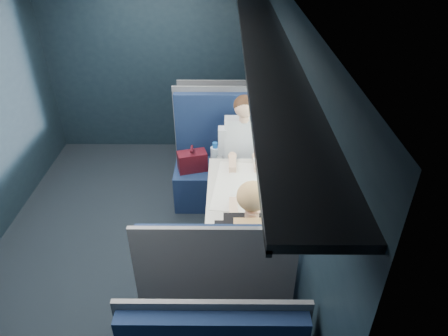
{
  "coord_description": "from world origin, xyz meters",
  "views": [
    {
      "loc": [
        0.92,
        -2.92,
        2.83
      ],
      "look_at": [
        0.9,
        0.0,
        0.95
      ],
      "focal_mm": 32.0,
      "sensor_mm": 36.0,
      "label": 1
    }
  ],
  "objects_px": {
    "laptop": "(275,176)",
    "cup": "(257,163)",
    "seat_row_front": "(221,129)",
    "man": "(243,151)",
    "table": "(239,194)",
    "woman": "(250,244)",
    "seat_bay_near": "(219,166)",
    "seat_bay_far": "(217,289)",
    "bottle_small": "(269,158)"
  },
  "relations": [
    {
      "from": "laptop",
      "to": "cup",
      "type": "relative_size",
      "value": 3.46
    },
    {
      "from": "seat_row_front",
      "to": "man",
      "type": "distance_m",
      "value": 1.17
    },
    {
      "from": "table",
      "to": "woman",
      "type": "distance_m",
      "value": 0.71
    },
    {
      "from": "man",
      "to": "laptop",
      "type": "relative_size",
      "value": 4.03
    },
    {
      "from": "table",
      "to": "seat_bay_near",
      "type": "xyz_separation_m",
      "value": [
        -0.19,
        0.87,
        -0.24
      ]
    },
    {
      "from": "table",
      "to": "cup",
      "type": "distance_m",
      "value": 0.41
    },
    {
      "from": "seat_bay_far",
      "to": "man",
      "type": "bearing_deg",
      "value": 80.97
    },
    {
      "from": "seat_bay_near",
      "to": "man",
      "type": "height_order",
      "value": "man"
    },
    {
      "from": "seat_row_front",
      "to": "man",
      "type": "bearing_deg",
      "value": -77.17
    },
    {
      "from": "seat_bay_near",
      "to": "cup",
      "type": "bearing_deg",
      "value": -54.15
    },
    {
      "from": "woman",
      "to": "cup",
      "type": "relative_size",
      "value": 13.96
    },
    {
      "from": "seat_bay_far",
      "to": "bottle_small",
      "type": "xyz_separation_m",
      "value": [
        0.48,
        1.22,
        0.43
      ]
    },
    {
      "from": "table",
      "to": "bottle_small",
      "type": "xyz_separation_m",
      "value": [
        0.3,
        0.34,
        0.18
      ]
    },
    {
      "from": "seat_bay_near",
      "to": "bottle_small",
      "type": "height_order",
      "value": "seat_bay_near"
    },
    {
      "from": "man",
      "to": "laptop",
      "type": "bearing_deg",
      "value": -65.88
    },
    {
      "from": "woman",
      "to": "laptop",
      "type": "xyz_separation_m",
      "value": [
        0.26,
        0.81,
        0.07
      ]
    },
    {
      "from": "seat_bay_near",
      "to": "woman",
      "type": "relative_size",
      "value": 0.95
    },
    {
      "from": "seat_bay_far",
      "to": "seat_row_front",
      "type": "relative_size",
      "value": 1.09
    },
    {
      "from": "table",
      "to": "seat_row_front",
      "type": "xyz_separation_m",
      "value": [
        -0.18,
        1.8,
        -0.25
      ]
    },
    {
      "from": "laptop",
      "to": "man",
      "type": "bearing_deg",
      "value": 114.12
    },
    {
      "from": "table",
      "to": "seat_bay_near",
      "type": "distance_m",
      "value": 0.92
    },
    {
      "from": "man",
      "to": "bottle_small",
      "type": "xyz_separation_m",
      "value": [
        0.23,
        -0.36,
        0.13
      ]
    },
    {
      "from": "seat_row_front",
      "to": "seat_bay_near",
      "type": "bearing_deg",
      "value": -90.62
    },
    {
      "from": "man",
      "to": "table",
      "type": "bearing_deg",
      "value": -95.52
    },
    {
      "from": "seat_bay_far",
      "to": "man",
      "type": "relative_size",
      "value": 0.95
    },
    {
      "from": "woman",
      "to": "bottle_small",
      "type": "height_order",
      "value": "woman"
    },
    {
      "from": "seat_bay_far",
      "to": "woman",
      "type": "xyz_separation_m",
      "value": [
        0.25,
        0.17,
        0.31
      ]
    },
    {
      "from": "seat_row_front",
      "to": "woman",
      "type": "distance_m",
      "value": 2.54
    },
    {
      "from": "laptop",
      "to": "seat_row_front",
      "type": "bearing_deg",
      "value": 106.95
    },
    {
      "from": "seat_bay_near",
      "to": "seat_bay_far",
      "type": "xyz_separation_m",
      "value": [
        0.01,
        -1.74,
        -0.01
      ]
    },
    {
      "from": "seat_bay_near",
      "to": "laptop",
      "type": "xyz_separation_m",
      "value": [
        0.52,
        -0.76,
        0.38
      ]
    },
    {
      "from": "man",
      "to": "laptop",
      "type": "distance_m",
      "value": 0.65
    },
    {
      "from": "bottle_small",
      "to": "seat_bay_near",
      "type": "bearing_deg",
      "value": 132.93
    },
    {
      "from": "man",
      "to": "woman",
      "type": "height_order",
      "value": "same"
    },
    {
      "from": "table",
      "to": "woman",
      "type": "bearing_deg",
      "value": -84.55
    },
    {
      "from": "woman",
      "to": "laptop",
      "type": "relative_size",
      "value": 4.03
    },
    {
      "from": "table",
      "to": "cup",
      "type": "relative_size",
      "value": 10.56
    },
    {
      "from": "cup",
      "to": "bottle_small",
      "type": "bearing_deg",
      "value": -2.28
    },
    {
      "from": "man",
      "to": "seat_row_front",
      "type": "bearing_deg",
      "value": 102.83
    },
    {
      "from": "seat_bay_near",
      "to": "woman",
      "type": "distance_m",
      "value": 1.63
    },
    {
      "from": "seat_bay_far",
      "to": "seat_row_front",
      "type": "height_order",
      "value": "seat_bay_far"
    },
    {
      "from": "table",
      "to": "laptop",
      "type": "height_order",
      "value": "laptop"
    },
    {
      "from": "woman",
      "to": "seat_bay_near",
      "type": "bearing_deg",
      "value": 99.36
    },
    {
      "from": "table",
      "to": "seat_row_front",
      "type": "distance_m",
      "value": 1.82
    },
    {
      "from": "seat_row_front",
      "to": "woman",
      "type": "xyz_separation_m",
      "value": [
        0.25,
        -2.5,
        0.32
      ]
    },
    {
      "from": "bottle_small",
      "to": "seat_bay_far",
      "type": "bearing_deg",
      "value": -111.52
    },
    {
      "from": "bottle_small",
      "to": "table",
      "type": "bearing_deg",
      "value": -130.96
    },
    {
      "from": "table",
      "to": "woman",
      "type": "height_order",
      "value": "woman"
    },
    {
      "from": "table",
      "to": "seat_row_front",
      "type": "relative_size",
      "value": 0.86
    },
    {
      "from": "laptop",
      "to": "bottle_small",
      "type": "height_order",
      "value": "bottle_small"
    }
  ]
}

